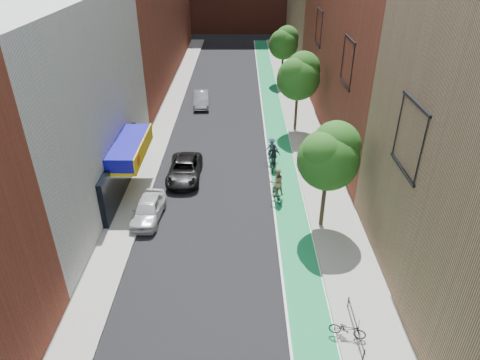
{
  "coord_description": "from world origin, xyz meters",
  "views": [
    {
      "loc": [
        0.93,
        -10.37,
        14.9
      ],
      "look_at": [
        0.87,
        12.79,
        1.5
      ],
      "focal_mm": 32.0,
      "sensor_mm": 36.0,
      "label": 1
    }
  ],
  "objects_px": {
    "parked_car_silver": "(201,99)",
    "cyclist_lane_mid": "(274,160)",
    "cyclist_lane_far": "(272,152)",
    "parked_car_black": "(184,170)",
    "parked_car_white": "(148,209)",
    "cyclist_lane_near": "(277,187)"
  },
  "relations": [
    {
      "from": "parked_car_black",
      "to": "cyclist_lane_far",
      "type": "bearing_deg",
      "value": 22.14
    },
    {
      "from": "cyclist_lane_near",
      "to": "cyclist_lane_mid",
      "type": "relative_size",
      "value": 1.15
    },
    {
      "from": "parked_car_white",
      "to": "parked_car_black",
      "type": "distance_m",
      "value": 5.15
    },
    {
      "from": "parked_car_white",
      "to": "parked_car_black",
      "type": "height_order",
      "value": "parked_car_white"
    },
    {
      "from": "parked_car_silver",
      "to": "parked_car_black",
      "type": "bearing_deg",
      "value": -93.64
    },
    {
      "from": "parked_car_white",
      "to": "cyclist_lane_far",
      "type": "bearing_deg",
      "value": 47.25
    },
    {
      "from": "parked_car_black",
      "to": "cyclist_lane_mid",
      "type": "relative_size",
      "value": 2.47
    },
    {
      "from": "parked_car_white",
      "to": "parked_car_silver",
      "type": "xyz_separation_m",
      "value": [
        1.6,
        19.44,
        0.02
      ]
    },
    {
      "from": "cyclist_lane_mid",
      "to": "cyclist_lane_far",
      "type": "bearing_deg",
      "value": -73.19
    },
    {
      "from": "cyclist_lane_near",
      "to": "cyclist_lane_far",
      "type": "bearing_deg",
      "value": -103.96
    },
    {
      "from": "parked_car_white",
      "to": "parked_car_silver",
      "type": "height_order",
      "value": "parked_car_silver"
    },
    {
      "from": "parked_car_white",
      "to": "cyclist_lane_far",
      "type": "xyz_separation_m",
      "value": [
        7.8,
        7.43,
        0.16
      ]
    },
    {
      "from": "parked_car_black",
      "to": "parked_car_silver",
      "type": "bearing_deg",
      "value": 89.91
    },
    {
      "from": "parked_car_silver",
      "to": "cyclist_lane_mid",
      "type": "distance_m",
      "value": 14.65
    },
    {
      "from": "parked_car_silver",
      "to": "cyclist_lane_mid",
      "type": "xyz_separation_m",
      "value": [
        6.3,
        -13.23,
        0.04
      ]
    },
    {
      "from": "parked_car_white",
      "to": "parked_car_black",
      "type": "xyz_separation_m",
      "value": [
        1.6,
        4.9,
        -0.0
      ]
    },
    {
      "from": "parked_car_white",
      "to": "parked_car_silver",
      "type": "relative_size",
      "value": 0.94
    },
    {
      "from": "parked_car_black",
      "to": "cyclist_lane_mid",
      "type": "height_order",
      "value": "cyclist_lane_mid"
    },
    {
      "from": "parked_car_silver",
      "to": "parked_car_white",
      "type": "bearing_deg",
      "value": -98.35
    },
    {
      "from": "parked_car_black",
      "to": "cyclist_lane_near",
      "type": "bearing_deg",
      "value": -24.26
    },
    {
      "from": "parked_car_black",
      "to": "cyclist_lane_far",
      "type": "distance_m",
      "value": 6.7
    },
    {
      "from": "parked_car_black",
      "to": "parked_car_silver",
      "type": "relative_size",
      "value": 1.14
    }
  ]
}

